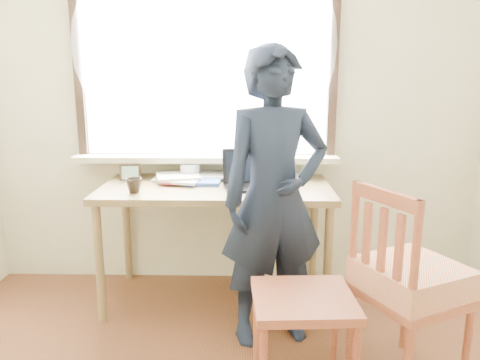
{
  "coord_description": "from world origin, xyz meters",
  "views": [
    {
      "loc": [
        0.12,
        -1.33,
        1.5
      ],
      "look_at": [
        0.06,
        0.95,
        0.99
      ],
      "focal_mm": 35.0,
      "sensor_mm": 36.0,
      "label": 1
    }
  ],
  "objects_px": {
    "mug_dark": "(134,186)",
    "side_chair": "(408,281)",
    "person": "(274,199)",
    "laptop": "(251,178)",
    "work_chair": "(303,310)",
    "mug_white": "(190,171)",
    "desk": "(216,198)"
  },
  "relations": [
    {
      "from": "mug_dark",
      "to": "side_chair",
      "type": "xyz_separation_m",
      "value": [
        1.48,
        -0.64,
        -0.32
      ]
    },
    {
      "from": "mug_dark",
      "to": "laptop",
      "type": "bearing_deg",
      "value": 13.6
    },
    {
      "from": "mug_white",
      "to": "work_chair",
      "type": "xyz_separation_m",
      "value": [
        0.67,
        -1.14,
        -0.44
      ]
    },
    {
      "from": "laptop",
      "to": "mug_dark",
      "type": "relative_size",
      "value": 3.98
    },
    {
      "from": "desk",
      "to": "person",
      "type": "xyz_separation_m",
      "value": [
        0.36,
        -0.46,
        0.12
      ]
    },
    {
      "from": "side_chair",
      "to": "laptop",
      "type": "bearing_deg",
      "value": 133.44
    },
    {
      "from": "mug_white",
      "to": "side_chair",
      "type": "xyz_separation_m",
      "value": [
        1.19,
        -1.05,
        -0.33
      ]
    },
    {
      "from": "desk",
      "to": "mug_dark",
      "type": "height_order",
      "value": "mug_dark"
    },
    {
      "from": "desk",
      "to": "mug_white",
      "type": "distance_m",
      "value": 0.32
    },
    {
      "from": "laptop",
      "to": "mug_white",
      "type": "bearing_deg",
      "value": 150.08
    },
    {
      "from": "person",
      "to": "side_chair",
      "type": "bearing_deg",
      "value": -48.01
    },
    {
      "from": "work_chair",
      "to": "person",
      "type": "height_order",
      "value": "person"
    },
    {
      "from": "mug_white",
      "to": "desk",
      "type": "bearing_deg",
      "value": -47.33
    },
    {
      "from": "desk",
      "to": "mug_white",
      "type": "height_order",
      "value": "mug_white"
    },
    {
      "from": "desk",
      "to": "work_chair",
      "type": "bearing_deg",
      "value": -62.64
    },
    {
      "from": "laptop",
      "to": "work_chair",
      "type": "bearing_deg",
      "value": -74.3
    },
    {
      "from": "mug_dark",
      "to": "mug_white",
      "type": "bearing_deg",
      "value": 55.08
    },
    {
      "from": "side_chair",
      "to": "person",
      "type": "height_order",
      "value": "person"
    },
    {
      "from": "side_chair",
      "to": "person",
      "type": "xyz_separation_m",
      "value": [
        -0.64,
        0.38,
        0.31
      ]
    },
    {
      "from": "mug_dark",
      "to": "person",
      "type": "relative_size",
      "value": 0.06
    },
    {
      "from": "work_chair",
      "to": "side_chair",
      "type": "relative_size",
      "value": 0.5
    },
    {
      "from": "mug_white",
      "to": "side_chair",
      "type": "distance_m",
      "value": 1.62
    },
    {
      "from": "laptop",
      "to": "side_chair",
      "type": "relative_size",
      "value": 0.39
    },
    {
      "from": "desk",
      "to": "side_chair",
      "type": "xyz_separation_m",
      "value": [
        0.99,
        -0.84,
        -0.19
      ]
    },
    {
      "from": "mug_white",
      "to": "mug_dark",
      "type": "distance_m",
      "value": 0.51
    },
    {
      "from": "mug_dark",
      "to": "desk",
      "type": "bearing_deg",
      "value": 22.65
    },
    {
      "from": "laptop",
      "to": "person",
      "type": "xyz_separation_m",
      "value": [
        0.13,
        -0.43,
        -0.02
      ]
    },
    {
      "from": "laptop",
      "to": "mug_dark",
      "type": "xyz_separation_m",
      "value": [
        -0.71,
        -0.17,
        -0.01
      ]
    },
    {
      "from": "laptop",
      "to": "person",
      "type": "distance_m",
      "value": 0.45
    },
    {
      "from": "work_chair",
      "to": "side_chair",
      "type": "height_order",
      "value": "side_chair"
    },
    {
      "from": "desk",
      "to": "mug_dark",
      "type": "xyz_separation_m",
      "value": [
        -0.49,
        -0.2,
        0.13
      ]
    },
    {
      "from": "laptop",
      "to": "work_chair",
      "type": "height_order",
      "value": "laptop"
    }
  ]
}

